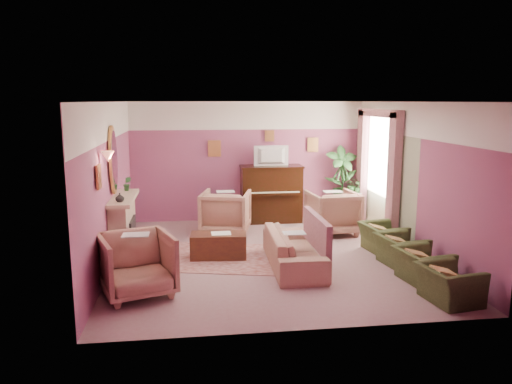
{
  "coord_description": "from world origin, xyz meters",
  "views": [
    {
      "loc": [
        -1.38,
        -8.67,
        2.82
      ],
      "look_at": [
        -0.17,
        0.4,
        1.14
      ],
      "focal_mm": 35.0,
      "sensor_mm": 36.0,
      "label": 1
    }
  ],
  "objects": [
    {
      "name": "mantel_vase",
      "position": [
        -2.55,
        -0.3,
        1.23
      ],
      "size": [
        0.16,
        0.16,
        0.16
      ],
      "primitive_type": "imported",
      "color": "white",
      "rests_on": "mantel_shelf"
    },
    {
      "name": "window_blind",
      "position": [
        2.7,
        1.55,
        1.7
      ],
      "size": [
        0.03,
        1.4,
        1.8
      ],
      "primitive_type": "cube",
      "color": "beige",
      "rests_on": "wall_right"
    },
    {
      "name": "picture_rail_band",
      "position": [
        0.0,
        2.99,
        2.47
      ],
      "size": [
        5.5,
        0.01,
        0.65
      ],
      "primitive_type": "cube",
      "color": "white",
      "rests_on": "wall_back"
    },
    {
      "name": "mirror_glass",
      "position": [
        -2.67,
        0.2,
        1.8
      ],
      "size": [
        0.01,
        0.6,
        1.06
      ],
      "primitive_type": "ellipsoid",
      "color": "silver",
      "rests_on": "wall_left"
    },
    {
      "name": "side_plant_small",
      "position": [
        2.51,
        2.38,
        0.84
      ],
      "size": [
        0.16,
        0.16,
        0.28
      ],
      "primitive_type": "imported",
      "color": "#2C632D",
      "rests_on": "side_table"
    },
    {
      "name": "mantel_shelf",
      "position": [
        -2.56,
        0.2,
        1.12
      ],
      "size": [
        0.4,
        1.55,
        0.07
      ],
      "primitive_type": "cube",
      "color": "tan",
      "rests_on": "fireplace_surround"
    },
    {
      "name": "ceiling",
      "position": [
        0.0,
        0.0,
        2.8
      ],
      "size": [
        5.5,
        6.0,
        0.01
      ],
      "primitive_type": "cube",
      "color": "beige",
      "rests_on": "wall_back"
    },
    {
      "name": "wall_left",
      "position": [
        -2.75,
        0.0,
        1.4
      ],
      "size": [
        0.02,
        6.0,
        2.8
      ],
      "primitive_type": "cube",
      "color": "#7C416A",
      "rests_on": "floor"
    },
    {
      "name": "floor",
      "position": [
        0.0,
        0.0,
        0.0
      ],
      "size": [
        5.5,
        6.0,
        0.01
      ],
      "primitive_type": "cube",
      "color": "gray",
      "rests_on": "ground"
    },
    {
      "name": "print_back_right",
      "position": [
        1.55,
        2.96,
        1.78
      ],
      "size": [
        0.26,
        0.03,
        0.34
      ],
      "primitive_type": "cube",
      "color": "tan",
      "rests_on": "wall_back"
    },
    {
      "name": "area_rug",
      "position": [
        -0.74,
        0.04,
        0.01
      ],
      "size": [
        2.85,
        2.33,
        0.01
      ],
      "primitive_type": "cube",
      "rotation": [
        0.0,
        0.0,
        -0.23
      ],
      "color": "#A46966",
      "rests_on": "floor"
    },
    {
      "name": "palm_plant",
      "position": [
        2.18,
        2.63,
        1.06
      ],
      "size": [
        0.76,
        0.76,
        1.44
      ],
      "primitive_type": "imported",
      "color": "#2C632D",
      "rests_on": "palm_pot"
    },
    {
      "name": "sofa_throw",
      "position": [
        0.76,
        -0.59,
        0.6
      ],
      "size": [
        0.1,
        1.57,
        0.58
      ],
      "primitive_type": "cube",
      "color": "#955D68",
      "rests_on": "sofa"
    },
    {
      "name": "coffee_table",
      "position": [
        -0.9,
        0.07,
        0.23
      ],
      "size": [
        1.04,
        0.58,
        0.45
      ],
      "primitive_type": "cube",
      "rotation": [
        0.0,
        0.0,
        -0.09
      ],
      "color": "#462316",
      "rests_on": "floor"
    },
    {
      "name": "palm_pot",
      "position": [
        2.18,
        2.63,
        0.17
      ],
      "size": [
        0.34,
        0.34,
        0.34
      ],
      "primitive_type": "cylinder",
      "color": "brown",
      "rests_on": "floor"
    },
    {
      "name": "table_paper",
      "position": [
        -0.85,
        0.07,
        0.46
      ],
      "size": [
        0.35,
        0.28,
        0.01
      ],
      "primitive_type": "cube",
      "color": "white",
      "rests_on": "coffee_table"
    },
    {
      "name": "curtain_right",
      "position": [
        2.62,
        2.47,
        1.3
      ],
      "size": [
        0.16,
        0.34,
        2.6
      ],
      "primitive_type": "cube",
      "color": "#955D68",
      "rests_on": "floor"
    },
    {
      "name": "print_back_mid",
      "position": [
        0.5,
        2.96,
        2.0
      ],
      "size": [
        0.22,
        0.03,
        0.26
      ],
      "primitive_type": "cube",
      "color": "tan",
      "rests_on": "wall_back"
    },
    {
      "name": "fireplace_inset",
      "position": [
        -2.49,
        0.2,
        0.4
      ],
      "size": [
        0.18,
        0.72,
        0.68
      ],
      "primitive_type": "cube",
      "color": "black",
      "rests_on": "floor"
    },
    {
      "name": "stripe_panel",
      "position": [
        2.73,
        1.3,
        1.07
      ],
      "size": [
        0.01,
        3.0,
        2.15
      ],
      "primitive_type": "cube",
      "color": "#A4AE8B",
      "rests_on": "wall_right"
    },
    {
      "name": "piano_top",
      "position": [
        0.5,
        2.68,
        1.31
      ],
      "size": [
        1.45,
        0.65,
        0.04
      ],
      "primitive_type": "cube",
      "color": "black",
      "rests_on": "piano"
    },
    {
      "name": "wall_back",
      "position": [
        0.0,
        3.0,
        1.4
      ],
      "size": [
        5.5,
        0.02,
        2.8
      ],
      "primitive_type": "cube",
      "color": "#7C416A",
      "rests_on": "floor"
    },
    {
      "name": "piano",
      "position": [
        0.5,
        2.68,
        0.65
      ],
      "size": [
        1.4,
        0.6,
        1.3
      ],
      "primitive_type": "cube",
      "color": "black",
      "rests_on": "floor"
    },
    {
      "name": "mantel_plant",
      "position": [
        -2.55,
        0.75,
        1.29
      ],
      "size": [
        0.16,
        0.16,
        0.28
      ],
      "primitive_type": "imported",
      "color": "#2C632D",
      "rests_on": "mantel_shelf"
    },
    {
      "name": "fireplace_surround",
      "position": [
        -2.59,
        0.2,
        0.55
      ],
      "size": [
        0.3,
        1.4,
        1.1
      ],
      "primitive_type": "cube",
      "color": "tan",
      "rests_on": "floor"
    },
    {
      "name": "curtain_left",
      "position": [
        2.62,
        0.63,
        1.3
      ],
      "size": [
        0.16,
        0.34,
        2.6
      ],
      "primitive_type": "cube",
      "color": "#955D68",
      "rests_on": "floor"
    },
    {
      "name": "mirror_frame",
      "position": [
        -2.7,
        0.2,
        1.8
      ],
      "size": [
        0.04,
        0.72,
        1.2
      ],
      "primitive_type": "ellipsoid",
      "color": "tan",
      "rests_on": "wall_left"
    },
    {
      "name": "sconce_shade",
      "position": [
        -2.62,
        -0.85,
        1.98
      ],
      "size": [
        0.2,
        0.2,
        0.16
      ],
      "primitive_type": "cone",
      "color": "#F98A67",
      "rests_on": "wall_left"
    },
    {
      "name": "side_table",
      "position": [
        2.39,
        2.48,
        0.35
      ],
      "size": [
        0.52,
        0.52,
        0.7
      ],
      "primitive_type": "cylinder",
      "color": "silver",
      "rests_on": "floor"
    },
    {
      "name": "pelmet",
      "position": [
        2.62,
        1.55,
        2.56
      ],
      "size": [
        0.16,
        2.2,
        0.16
      ],
      "primitive_type": "cube",
      "color": "#955D68",
      "rests_on": "wall_right"
    },
    {
      "name": "wall_right",
      "position": [
        2.75,
        0.0,
        1.4
      ],
      "size": [
        0.02,
        6.0,
        2.8
      ],
      "primitive_type": "cube",
      "color": "#7C416A",
      "rests_on": "floor"
    },
    {
      "name": "hearth",
      "position": [
        -2.39,
        0.2,
        0.01
      ],
      "size": [
        0.55,
        1.5,
        0.02
      ],
      "primitive_type": "cube",
      "color": "tan",
      "rests_on": "floor"
    },
    {
      "name": "sofa",
      "position": [
        0.36,
        -0.59,
        0.42
      ],
      "size": [
        0.69,
        2.07,
        0.84
      ],
      "primitive_type": "imported",
      "color": "tan",
      "rests_on": "floor"
    },
    {
      "name": "floral_armchair_front",
      "position": [
        -2.18,
        -1.55,
        0.51
      ],
      "size": [
        0.98,
        0.98,
        1.03
      ],
      "primitive_type": "imported",
      "color": "tan",
      "rests_on": "floor"
    },
    {
      "name": "piano_keyshelf",
      "position": [
        0.5,
        2.33,
        0.72
      ],
      "size": [
        1.3,
        0.12,
        0.06
      ],
      "primitive_type": "cube",
      "color": "black",
      "rests_on": "piano"
    },
    {
      "name": "olive_chair_b",
      "position": [
        2.21,
        -1.58,
        0.35
      ],
      "size": [
        0.57,
        0.81,
        0.7
      ],
      "primitive_type": "imported",
      "color": "#3C4924",
      "rests_on": "floor"
    },
    {
      "name": "piano_keys",
      "position": [
        0.5,
        2.33,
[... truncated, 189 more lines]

